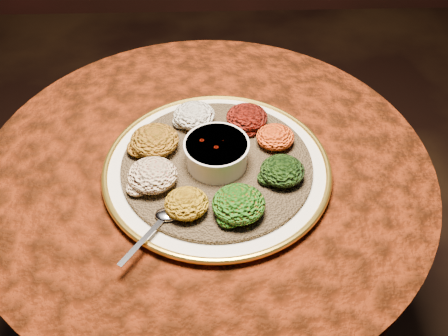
{
  "coord_description": "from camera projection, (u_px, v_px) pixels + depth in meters",
  "views": [
    {
      "loc": [
        0.01,
        -0.75,
        1.48
      ],
      "look_at": [
        0.04,
        -0.04,
        0.76
      ],
      "focal_mm": 40.0,
      "sensor_mm": 36.0,
      "label": 1
    }
  ],
  "objects": [
    {
      "name": "table",
      "position": [
        208.0,
        215.0,
        1.19
      ],
      "size": [
        0.96,
        0.96,
        0.73
      ],
      "color": "black",
      "rests_on": "ground"
    },
    {
      "name": "platter",
      "position": [
        217.0,
        168.0,
        1.03
      ],
      "size": [
        0.56,
        0.56,
        0.02
      ],
      "rotation": [
        0.0,
        0.0,
        -0.28
      ],
      "color": "silver",
      "rests_on": "table"
    },
    {
      "name": "injera",
      "position": [
        217.0,
        165.0,
        1.02
      ],
      "size": [
        0.41,
        0.41,
        0.01
      ],
      "primitive_type": "cylinder",
      "rotation": [
        0.0,
        0.0,
        0.04
      ],
      "color": "brown",
      "rests_on": "platter"
    },
    {
      "name": "stew_bowl",
      "position": [
        217.0,
        152.0,
        0.99
      ],
      "size": [
        0.13,
        0.13,
        0.05
      ],
      "color": "silver",
      "rests_on": "injera"
    },
    {
      "name": "spoon",
      "position": [
        163.0,
        218.0,
        0.91
      ],
      "size": [
        0.1,
        0.13,
        0.01
      ],
      "rotation": [
        0.0,
        0.0,
        -2.18
      ],
      "color": "silver",
      "rests_on": "injera"
    },
    {
      "name": "portion_ayib",
      "position": [
        194.0,
        115.0,
        1.09
      ],
      "size": [
        0.09,
        0.09,
        0.04
      ],
      "primitive_type": "ellipsoid",
      "color": "silver",
      "rests_on": "injera"
    },
    {
      "name": "portion_kitfo",
      "position": [
        247.0,
        117.0,
        1.08
      ],
      "size": [
        0.09,
        0.09,
        0.04
      ],
      "primitive_type": "ellipsoid",
      "color": "black",
      "rests_on": "injera"
    },
    {
      "name": "portion_tikil",
      "position": [
        275.0,
        137.0,
        1.04
      ],
      "size": [
        0.08,
        0.08,
        0.04
      ],
      "primitive_type": "ellipsoid",
      "color": "#C46A10",
      "rests_on": "injera"
    },
    {
      "name": "portion_gomen",
      "position": [
        282.0,
        171.0,
        0.97
      ],
      "size": [
        0.09,
        0.08,
        0.04
      ],
      "primitive_type": "ellipsoid",
      "color": "black",
      "rests_on": "injera"
    },
    {
      "name": "portion_mixveg",
      "position": [
        239.0,
        204.0,
        0.91
      ],
      "size": [
        0.1,
        0.09,
        0.05
      ],
      "primitive_type": "ellipsoid",
      "color": "#A02C0A",
      "rests_on": "injera"
    },
    {
      "name": "portion_kik",
      "position": [
        187.0,
        203.0,
        0.91
      ],
      "size": [
        0.08,
        0.08,
        0.04
      ],
      "primitive_type": "ellipsoid",
      "color": "#AC7C0F",
      "rests_on": "injera"
    },
    {
      "name": "portion_timatim",
      "position": [
        153.0,
        175.0,
        0.96
      ],
      "size": [
        0.1,
        0.09,
        0.05
      ],
      "primitive_type": "ellipsoid",
      "color": "maroon",
      "rests_on": "injera"
    },
    {
      "name": "portion_shiro",
      "position": [
        155.0,
        140.0,
        1.03
      ],
      "size": [
        0.1,
        0.1,
        0.05
      ],
      "primitive_type": "ellipsoid",
      "color": "#955512",
      "rests_on": "injera"
    }
  ]
}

